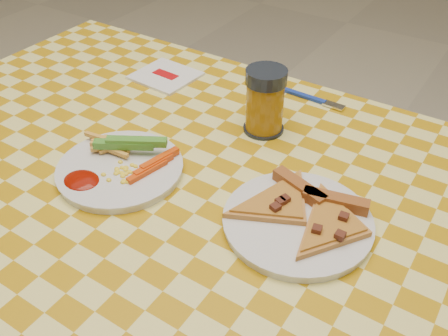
{
  "coord_description": "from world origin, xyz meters",
  "views": [
    {
      "loc": [
        0.39,
        -0.48,
        1.28
      ],
      "look_at": [
        0.04,
        0.06,
        0.78
      ],
      "focal_mm": 40.0,
      "sensor_mm": 36.0,
      "label": 1
    }
  ],
  "objects": [
    {
      "name": "plate_right",
      "position": [
        0.19,
        0.03,
        0.76
      ],
      "size": [
        0.29,
        0.29,
        0.01
      ],
      "primitive_type": "cylinder",
      "rotation": [
        0.0,
        0.0,
        -0.43
      ],
      "color": "silver",
      "rests_on": "table"
    },
    {
      "name": "fork",
      "position": [
        0.06,
        0.37,
        0.76
      ],
      "size": [
        0.14,
        0.02,
        0.01
      ],
      "rotation": [
        0.0,
        0.0,
        -0.04
      ],
      "color": "#163099",
      "rests_on": "table"
    },
    {
      "name": "pizza_slices",
      "position": [
        0.2,
        0.04,
        0.78
      ],
      "size": [
        0.25,
        0.22,
        0.02
      ],
      "color": "#C28E3B",
      "rests_on": "plate_right"
    },
    {
      "name": "fries_veggies",
      "position": [
        -0.12,
        -0.01,
        0.78
      ],
      "size": [
        0.18,
        0.17,
        0.04
      ],
      "color": "gold",
      "rests_on": "plate_left"
    },
    {
      "name": "plate_left",
      "position": [
        -0.11,
        -0.02,
        0.76
      ],
      "size": [
        0.22,
        0.22,
        0.01
      ],
      "primitive_type": "cylinder",
      "rotation": [
        0.0,
        0.0,
        -0.07
      ],
      "color": "silver",
      "rests_on": "table"
    },
    {
      "name": "drink_glass",
      "position": [
        0.03,
        0.22,
        0.82
      ],
      "size": [
        0.08,
        0.08,
        0.12
      ],
      "color": "black",
      "rests_on": "table"
    },
    {
      "name": "napkin",
      "position": [
        -0.26,
        0.29,
        0.76
      ],
      "size": [
        0.14,
        0.13,
        0.01
      ],
      "rotation": [
        0.0,
        0.0,
        -0.06
      ],
      "color": "white",
      "rests_on": "table"
    },
    {
      "name": "table",
      "position": [
        0.0,
        0.0,
        0.68
      ],
      "size": [
        1.28,
        0.88,
        0.76
      ],
      "color": "silver",
      "rests_on": "ground"
    }
  ]
}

